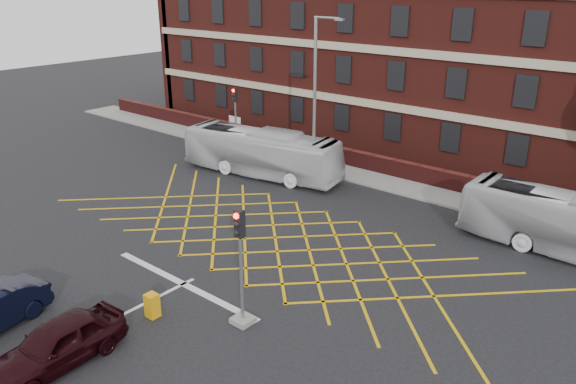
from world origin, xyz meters
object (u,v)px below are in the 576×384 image
Objects in this scene: car_maroon at (58,344)px; traffic_light_near at (241,278)px; utility_cabinet at (152,305)px; bus_left at (261,153)px; direction_signs at (235,127)px; street_lamp at (315,130)px; traffic_light_far at (236,124)px.

traffic_light_near is (2.84, 5.26, 1.03)m from car_maroon.
car_maroon is 3.50m from utility_cabinet.
bus_left reaches higher than direction_signs.
street_lamp is at bearing 117.40° from traffic_light_near.
street_lamp is 4.27× the size of direction_signs.
traffic_light_near is 22.19m from direction_signs.
street_lamp is at bearing -16.88° from direction_signs.
direction_signs is at bearing 163.12° from street_lamp.
direction_signs reaches higher than utility_cabinet.
traffic_light_far is (-15.22, 15.02, 0.00)m from traffic_light_near.
car_maroon is at bearing -58.03° from direction_signs.
traffic_light_far is 4.78× the size of utility_cabinet.
utility_cabinet is at bearing -52.93° from direction_signs.
street_lamp is 15.30m from utility_cabinet.
traffic_light_near reaches higher than car_maroon.
direction_signs is (-5.74, 3.52, -0.03)m from bus_left.
street_lamp is at bearing -87.10° from bus_left.
car_maroon is 1.01× the size of traffic_light_near.
street_lamp is 9.81m from direction_signs.
direction_signs is at bearing 127.07° from utility_cabinet.
car_maroon is at bearing -58.60° from traffic_light_far.
street_lamp is (-6.61, 12.76, 1.51)m from traffic_light_near.
traffic_light_near reaches higher than utility_cabinet.
bus_left is at bearing 129.96° from traffic_light_near.
car_maroon reaches higher than utility_cabinet.
traffic_light_near is at bearing -148.89° from bus_left.
street_lamp is 10.52× the size of utility_cabinet.
bus_left is at bearing 110.16° from car_maroon.
traffic_light_far is 0.90m from direction_signs.
street_lamp is at bearing -14.75° from traffic_light_far.
direction_signs is at bearing 119.39° from car_maroon.
traffic_light_near is 1.00× the size of traffic_light_far.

